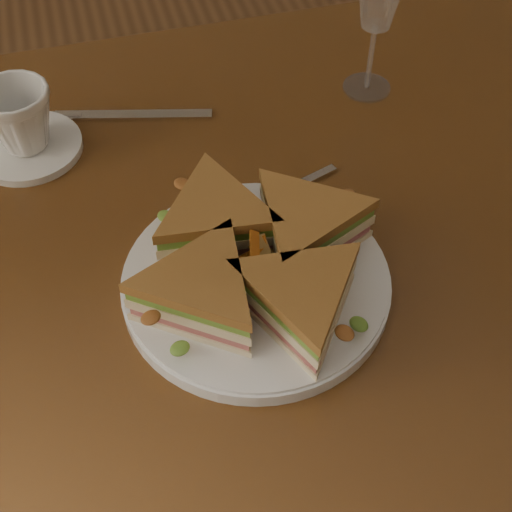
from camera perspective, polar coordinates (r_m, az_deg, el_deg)
The scene contains 9 objects.
ground at distance 1.43m, azimuth -2.74°, elevation -18.76°, with size 6.00×6.00×0.00m, color brown.
table at distance 0.86m, azimuth -4.34°, elevation -2.52°, with size 1.20×0.80×0.75m.
plate at distance 0.72m, azimuth 0.00°, elevation -2.16°, with size 0.27×0.27×0.02m, color white.
sandwich_wedges at distance 0.69m, azimuth 0.00°, elevation -0.27°, with size 0.31×0.31×0.06m.
crisps_mound at distance 0.70m, azimuth 0.00°, elevation -0.48°, with size 0.09×0.09×0.05m, color #C36219, non-canonical shape.
spoon at distance 0.79m, azimuth -1.52°, elevation 3.38°, with size 0.18×0.07×0.01m.
knife at distance 0.94m, azimuth -10.69°, elevation 10.98°, with size 0.21×0.07×0.00m.
saucer at distance 0.91m, azimuth -17.74°, elevation 8.28°, with size 0.13×0.13×0.01m, color white.
coffee_cup at distance 0.89m, azimuth -18.42°, elevation 10.41°, with size 0.08×0.08×0.08m, color white.
Camera 1 is at (-0.08, -0.52, 1.33)m, focal length 50.00 mm.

